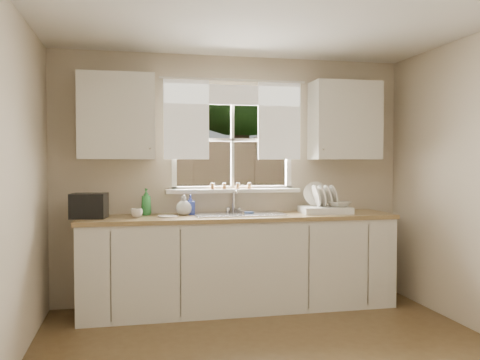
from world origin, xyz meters
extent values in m
cube|color=beige|center=(0.00, 2.00, 0.57)|extent=(3.60, 0.02, 1.15)
cube|color=beige|center=(0.00, 2.00, 2.33)|extent=(3.60, 0.02, 0.35)
cube|color=beige|center=(-1.20, 2.00, 1.65)|extent=(1.20, 0.02, 1.00)
cube|color=beige|center=(1.20, 2.00, 1.65)|extent=(1.20, 0.02, 1.00)
cube|color=white|center=(0.00, 2.02, 1.15)|extent=(1.30, 0.06, 0.05)
cube|color=white|center=(0.00, 2.02, 2.15)|extent=(1.30, 0.06, 0.05)
cube|color=white|center=(-0.60, 2.02, 1.65)|extent=(0.05, 0.06, 1.05)
cube|color=white|center=(0.60, 2.02, 1.65)|extent=(0.05, 0.06, 1.05)
cube|color=white|center=(0.00, 2.02, 1.65)|extent=(0.03, 0.04, 1.00)
cube|color=white|center=(0.00, 2.02, 1.65)|extent=(1.20, 0.04, 0.03)
cube|color=white|center=(0.00, 1.96, 1.13)|extent=(1.38, 0.14, 0.04)
cylinder|color=white|center=(0.00, 1.94, 2.25)|extent=(1.50, 0.02, 0.02)
cube|color=white|center=(-0.48, 1.95, 1.85)|extent=(0.45, 0.02, 0.80)
cube|color=white|center=(0.48, 1.95, 1.85)|extent=(0.45, 0.02, 0.80)
cube|color=white|center=(0.00, 1.95, 2.10)|extent=(1.40, 0.02, 0.20)
cube|color=silver|center=(0.00, 1.68, 0.43)|extent=(3.00, 0.62, 0.87)
cube|color=olive|center=(0.00, 1.68, 0.89)|extent=(3.04, 0.65, 0.04)
cube|color=silver|center=(-1.15, 1.82, 1.85)|extent=(0.70, 0.33, 0.80)
cube|color=silver|center=(1.15, 1.82, 1.85)|extent=(0.70, 0.33, 0.80)
cube|color=beige|center=(0.88, 1.99, 1.08)|extent=(0.08, 0.01, 0.12)
cylinder|color=brown|center=(0.16, 1.94, 1.18)|extent=(0.04, 0.04, 0.06)
cylinder|color=brown|center=(-0.10, 1.94, 1.18)|extent=(0.04, 0.04, 0.06)
cylinder|color=brown|center=(0.04, 1.94, 1.18)|extent=(0.04, 0.04, 0.06)
cylinder|color=brown|center=(-0.22, 1.94, 1.18)|extent=(0.04, 0.04, 0.06)
cube|color=#335421|center=(0.00, 7.00, -0.02)|extent=(20.00, 10.00, 0.02)
cube|color=#8B694D|center=(0.00, 5.00, 0.90)|extent=(8.00, 0.10, 1.80)
cube|color=maroon|center=(-1.20, 8.50, 1.10)|extent=(3.00, 3.00, 2.20)
cube|color=black|center=(-1.20, 8.50, 2.35)|extent=(3.20, 3.20, 0.30)
cylinder|color=#423021|center=(1.40, 8.00, 1.60)|extent=(0.36, 0.36, 3.20)
sphere|color=#214716|center=(1.40, 8.00, 4.00)|extent=(4.00, 4.00, 4.00)
sphere|color=#214716|center=(0.30, 9.50, 4.50)|extent=(3.20, 3.20, 3.20)
cube|color=#B7B7BC|center=(0.00, 1.71, 0.83)|extent=(0.84, 0.46, 0.18)
cube|color=#B7B7BC|center=(0.00, 1.71, 0.92)|extent=(0.88, 0.50, 0.01)
cube|color=#B7B7BC|center=(0.00, 1.71, 0.89)|extent=(0.02, 0.41, 0.14)
cylinder|color=silver|center=(0.00, 1.96, 1.02)|extent=(0.03, 0.03, 0.22)
cylinder|color=silver|center=(0.00, 1.88, 1.13)|extent=(0.02, 0.18, 0.02)
sphere|color=silver|center=(-0.06, 1.96, 0.94)|extent=(0.05, 0.05, 0.05)
sphere|color=silver|center=(0.06, 1.96, 0.94)|extent=(0.05, 0.05, 0.05)
cube|color=white|center=(0.88, 1.68, 0.94)|extent=(0.51, 0.41, 0.06)
cylinder|color=white|center=(0.83, 1.80, 1.09)|extent=(0.27, 0.10, 0.25)
cylinder|color=white|center=(0.79, 1.69, 1.08)|extent=(0.09, 0.23, 0.22)
cylinder|color=white|center=(0.85, 1.69, 1.08)|extent=(0.09, 0.23, 0.22)
cylinder|color=white|center=(0.91, 1.68, 1.08)|extent=(0.09, 0.23, 0.22)
cylinder|color=white|center=(0.97, 1.68, 1.08)|extent=(0.09, 0.23, 0.22)
imported|color=silver|center=(1.01, 1.64, 1.00)|extent=(0.28, 0.28, 0.05)
imported|color=green|center=(-0.88, 1.87, 1.04)|extent=(0.12, 0.12, 0.26)
imported|color=blue|center=(-0.46, 1.81, 1.01)|extent=(0.10, 0.10, 0.20)
imported|color=beige|center=(-0.52, 1.78, 1.01)|extent=(0.18, 0.18, 0.19)
cylinder|color=white|center=(-0.69, 1.64, 0.92)|extent=(0.19, 0.19, 0.01)
imported|color=white|center=(-0.97, 1.66, 0.95)|extent=(0.14, 0.14, 0.08)
cube|color=black|center=(-1.40, 1.72, 1.02)|extent=(0.34, 0.31, 0.23)
camera|label=1|loc=(-1.02, -3.10, 1.42)|focal=38.00mm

